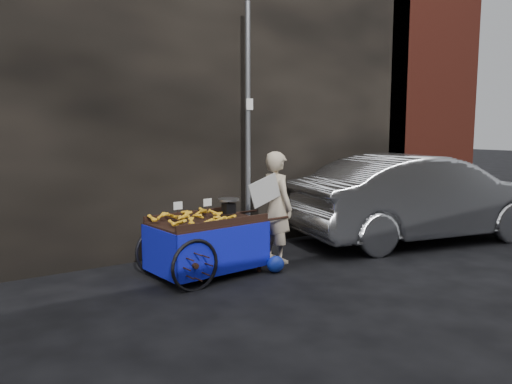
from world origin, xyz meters
TOP-DOWN VIEW (x-y plane):
  - ground at (0.00, 0.00)m, footprint 80.00×80.00m
  - building_wall at (0.39, 2.60)m, footprint 13.50×2.00m
  - street_pole at (0.30, 1.30)m, footprint 0.12×0.10m
  - banana_cart at (-0.98, 0.43)m, footprint 2.10×1.13m
  - vendor at (0.26, 0.44)m, footprint 0.83×0.62m
  - plastic_bag at (-0.09, -0.02)m, footprint 0.26×0.21m
  - parked_car at (3.29, 0.18)m, footprint 4.95×2.61m

SIDE VIEW (x-z plane):
  - ground at x=0.00m, z-range 0.00..0.00m
  - plastic_bag at x=-0.09m, z-range 0.00..0.24m
  - banana_cart at x=-0.98m, z-range 0.13..1.23m
  - parked_car at x=3.29m, z-range 0.00..1.55m
  - vendor at x=0.26m, z-range 0.00..1.68m
  - street_pole at x=0.30m, z-range 0.01..4.01m
  - building_wall at x=0.39m, z-range 0.00..5.00m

